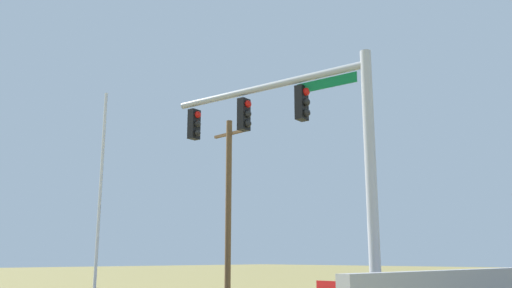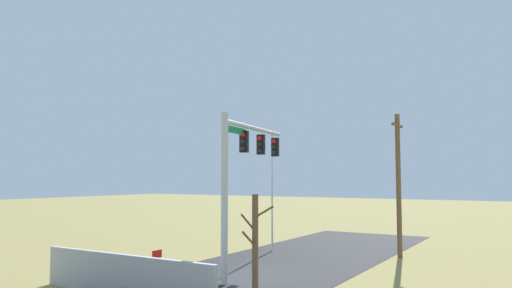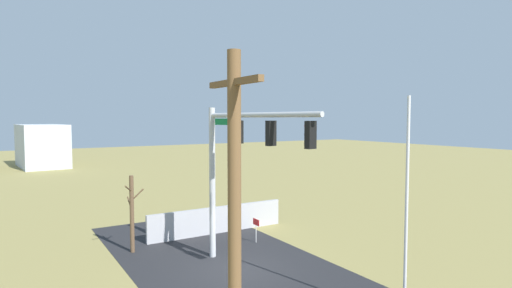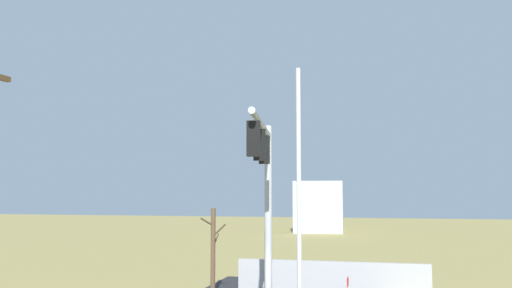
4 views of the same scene
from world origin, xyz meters
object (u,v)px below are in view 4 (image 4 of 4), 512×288
(distant_building, at_px, (320,206))
(flagpole, at_px, (299,231))
(bare_tree, at_px, (213,250))
(signal_mast, at_px, (264,177))
(open_sign, at_px, (348,286))

(distant_building, bearing_deg, flagpole, -177.92)
(bare_tree, xyz_separation_m, distant_building, (41.59, 0.81, 0.89))
(signal_mast, bearing_deg, flagpole, -161.09)
(flagpole, distance_m, distant_building, 53.09)
(signal_mast, xyz_separation_m, open_sign, (2.67, -2.53, -3.94))
(flagpole, xyz_separation_m, distant_building, (52.70, 6.35, -0.74))
(signal_mast, height_order, bare_tree, signal_mast)
(flagpole, bearing_deg, distant_building, 6.87)
(signal_mast, bearing_deg, open_sign, -43.51)
(flagpole, xyz_separation_m, open_sign, (9.33, -0.25, -2.62))
(bare_tree, height_order, distant_building, distant_building)
(bare_tree, distance_m, open_sign, 6.15)
(bare_tree, relative_size, open_sign, 3.01)
(bare_tree, bearing_deg, open_sign, -107.13)
(signal_mast, xyz_separation_m, bare_tree, (4.45, 3.26, -2.96))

